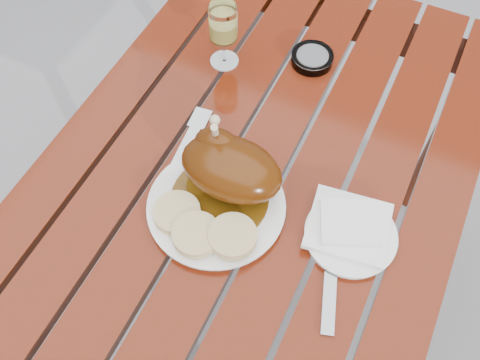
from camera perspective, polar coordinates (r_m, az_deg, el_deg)
name	(u,v)px	position (r m, az deg, el deg)	size (l,w,h in m)	color
ground	(252,294)	(1.73, 1.27, -12.05)	(60.00, 60.00, 0.00)	slate
table	(255,243)	(1.39, 1.57, -6.71)	(0.80, 1.20, 0.75)	maroon
dinner_plate	(216,207)	(1.00, -2.53, -2.88)	(0.26, 0.26, 0.02)	white
roast_duck	(229,167)	(0.97, -1.21, 1.45)	(0.19, 0.19, 0.14)	#523209
bread_dumplings	(202,228)	(0.95, -4.11, -5.10)	(0.20, 0.11, 0.03)	#D4C281
wine_glass	(224,36)	(1.18, -1.77, 15.12)	(0.06, 0.06, 0.15)	#E8E169
side_plate	(350,236)	(0.99, 11.70, -5.83)	(0.17, 0.17, 0.01)	white
napkin	(348,226)	(0.98, 11.48, -4.81)	(0.14, 0.13, 0.01)	white
ashtray	(312,58)	(1.23, 7.70, 12.74)	(0.09, 0.09, 0.02)	#B2B7BC
fork	(184,150)	(1.08, -5.98, 3.18)	(0.02, 0.19, 0.01)	gray
knife	(331,270)	(0.96, 9.67, -9.42)	(0.02, 0.23, 0.01)	gray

